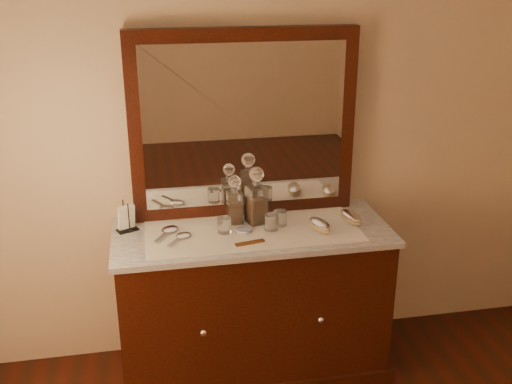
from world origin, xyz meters
The scene contains 18 objects.
dresser_cabinet centered at (0.00, 1.96, 0.41)m, with size 1.40×0.55×0.82m, color black.
dresser_plinth centered at (0.00, 1.96, 0.04)m, with size 1.46×0.59×0.08m, color black.
knob_left centered at (-0.30, 1.67, 0.45)m, with size 0.04×0.04×0.04m, color silver.
knob_right centered at (0.30, 1.67, 0.45)m, with size 0.04×0.04×0.04m, color silver.
marble_top centered at (0.00, 1.96, 0.83)m, with size 1.44×0.59×0.03m, color silver.
mirror_frame centered at (0.00, 2.20, 1.35)m, with size 1.20×0.08×1.00m, color black.
mirror_glass centered at (0.00, 2.17, 1.35)m, with size 1.06×0.01×0.86m, color white.
lace_runner centered at (0.00, 1.94, 0.85)m, with size 1.10×0.45×0.00m, color silver.
pin_dish centered at (-0.05, 1.94, 0.86)m, with size 0.08×0.08×0.01m, color white.
comb centered at (-0.04, 1.79, 0.86)m, with size 0.15×0.03×0.01m, color brown.
napkin_rack centered at (-0.64, 2.07, 0.91)m, with size 0.12×0.10×0.16m.
decanter_left centered at (-0.07, 2.06, 0.96)m, with size 0.08×0.08×0.26m.
decanter_right centered at (0.04, 2.04, 0.97)m, with size 0.12×0.12×0.31m.
brush_near centered at (0.34, 1.89, 0.88)m, with size 0.11×0.19×0.05m.
brush_far centered at (0.54, 1.96, 0.88)m, with size 0.11×0.18×0.05m.
hand_mirror_outer centered at (-0.43, 2.00, 0.86)m, with size 0.15×0.21×0.02m.
hand_mirror_inner centered at (-0.37, 1.92, 0.86)m, with size 0.15×0.18×0.02m.
tumblers centered at (0.03, 1.95, 0.89)m, with size 0.37×0.12×0.08m.
Camera 1 is at (-0.52, -0.84, 2.16)m, focal length 42.23 mm.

